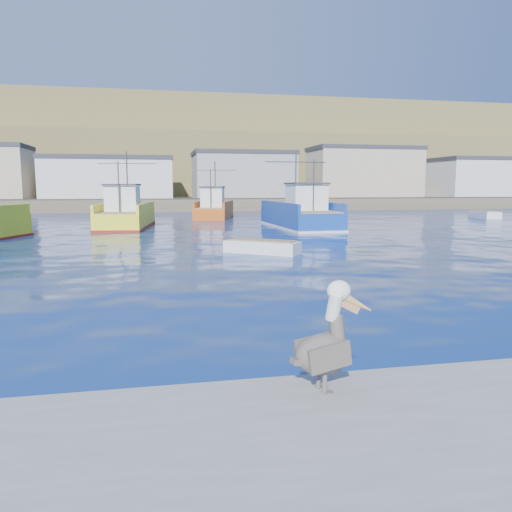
% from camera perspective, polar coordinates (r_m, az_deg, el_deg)
% --- Properties ---
extents(ground, '(260.00, 260.00, 0.00)m').
position_cam_1_polar(ground, '(11.33, 8.04, -9.66)').
color(ground, '#070F53').
rests_on(ground, ground).
extents(dock_bollards, '(36.20, 0.20, 0.30)m').
position_cam_1_polar(dock_bollards, '(8.46, 19.97, -11.62)').
color(dock_bollards, '#4C4C4C').
rests_on(dock_bollards, dock).
extents(far_shore, '(200.00, 81.00, 24.00)m').
position_cam_1_polar(far_shore, '(119.54, -9.95, 10.55)').
color(far_shore, brown).
rests_on(far_shore, ground).
extents(trawler_yellow_b, '(4.92, 10.69, 6.39)m').
position_cam_1_polar(trawler_yellow_b, '(43.04, -14.65, 4.50)').
color(trawler_yellow_b, '#FFF724').
rests_on(trawler_yellow_b, ground).
extents(trawler_blue, '(5.36, 11.29, 6.50)m').
position_cam_1_polar(trawler_blue, '(41.47, 5.11, 4.67)').
color(trawler_blue, '#17419B').
rests_on(trawler_blue, ground).
extents(boat_orange, '(5.32, 9.17, 6.12)m').
position_cam_1_polar(boat_orange, '(53.86, -4.83, 5.44)').
color(boat_orange, '#BE4F14').
rests_on(boat_orange, ground).
extents(skiff_mid, '(3.90, 3.35, 0.84)m').
position_cam_1_polar(skiff_mid, '(25.60, 0.71, 0.92)').
color(skiff_mid, silver).
rests_on(skiff_mid, ground).
extents(skiff_far, '(2.43, 4.76, 0.99)m').
position_cam_1_polar(skiff_far, '(59.23, 24.64, 4.27)').
color(skiff_far, silver).
rests_on(skiff_far, ground).
extents(pelican, '(1.30, 0.64, 1.60)m').
position_cam_1_polar(pelican, '(7.28, 8.10, -9.96)').
color(pelican, '#595451').
rests_on(pelican, dock).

